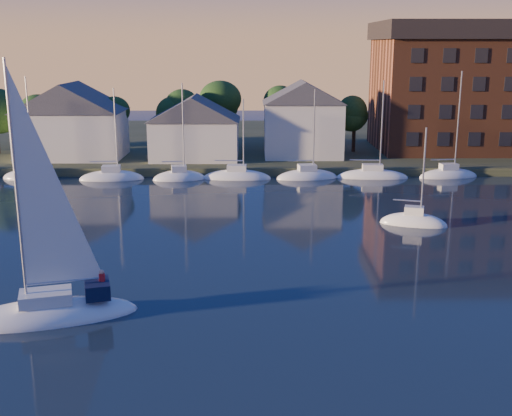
{
  "coord_description": "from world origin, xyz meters",
  "views": [
    {
      "loc": [
        1.46,
        -25.06,
        15.27
      ],
      "look_at": [
        1.69,
        22.0,
        3.28
      ],
      "focal_mm": 45.0,
      "sensor_mm": 36.0,
      "label": 1
    }
  ],
  "objects_px": {
    "clubhouse_centre": "(195,127)",
    "drifting_sailboat_right": "(413,224)",
    "clubhouse_east": "(303,118)",
    "condo_block": "(488,86)",
    "hero_sailboat": "(50,308)",
    "clubhouse_west": "(71,120)"
  },
  "relations": [
    {
      "from": "drifting_sailboat_right",
      "to": "clubhouse_west",
      "type": "bearing_deg",
      "value": 158.88
    },
    {
      "from": "clubhouse_east",
      "to": "condo_block",
      "type": "height_order",
      "value": "condo_block"
    },
    {
      "from": "clubhouse_west",
      "to": "clubhouse_east",
      "type": "bearing_deg",
      "value": 1.91
    },
    {
      "from": "clubhouse_centre",
      "to": "clubhouse_east",
      "type": "bearing_deg",
      "value": 8.13
    },
    {
      "from": "hero_sailboat",
      "to": "clubhouse_west",
      "type": "bearing_deg",
      "value": -92.54
    },
    {
      "from": "clubhouse_centre",
      "to": "drifting_sailboat_right",
      "type": "bearing_deg",
      "value": -52.62
    },
    {
      "from": "clubhouse_west",
      "to": "clubhouse_centre",
      "type": "height_order",
      "value": "clubhouse_west"
    },
    {
      "from": "clubhouse_west",
      "to": "condo_block",
      "type": "xyz_separation_m",
      "value": [
        56.0,
        6.95,
        3.86
      ]
    },
    {
      "from": "clubhouse_west",
      "to": "hero_sailboat",
      "type": "bearing_deg",
      "value": -76.45
    },
    {
      "from": "condo_block",
      "to": "hero_sailboat",
      "type": "relative_size",
      "value": 1.97
    },
    {
      "from": "clubhouse_west",
      "to": "clubhouse_centre",
      "type": "distance_m",
      "value": 16.05
    },
    {
      "from": "condo_block",
      "to": "drifting_sailboat_right",
      "type": "height_order",
      "value": "condo_block"
    },
    {
      "from": "condo_block",
      "to": "clubhouse_centre",
      "type": "bearing_deg",
      "value": -168.76
    },
    {
      "from": "clubhouse_west",
      "to": "clubhouse_centre",
      "type": "relative_size",
      "value": 1.18
    },
    {
      "from": "condo_block",
      "to": "hero_sailboat",
      "type": "height_order",
      "value": "condo_block"
    },
    {
      "from": "clubhouse_east",
      "to": "condo_block",
      "type": "xyz_separation_m",
      "value": [
        26.0,
        5.95,
        3.79
      ]
    },
    {
      "from": "condo_block",
      "to": "clubhouse_west",
      "type": "bearing_deg",
      "value": -172.93
    },
    {
      "from": "clubhouse_centre",
      "to": "hero_sailboat",
      "type": "bearing_deg",
      "value": -95.07
    },
    {
      "from": "clubhouse_centre",
      "to": "hero_sailboat",
      "type": "height_order",
      "value": "hero_sailboat"
    },
    {
      "from": "clubhouse_west",
      "to": "hero_sailboat",
      "type": "xyz_separation_m",
      "value": [
        11.76,
        -48.78,
        -5.29
      ]
    },
    {
      "from": "condo_block",
      "to": "hero_sailboat",
      "type": "bearing_deg",
      "value": -128.44
    },
    {
      "from": "clubhouse_east",
      "to": "drifting_sailboat_right",
      "type": "xyz_separation_m",
      "value": [
        7.5,
        -30.14,
        -5.9
      ]
    }
  ]
}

